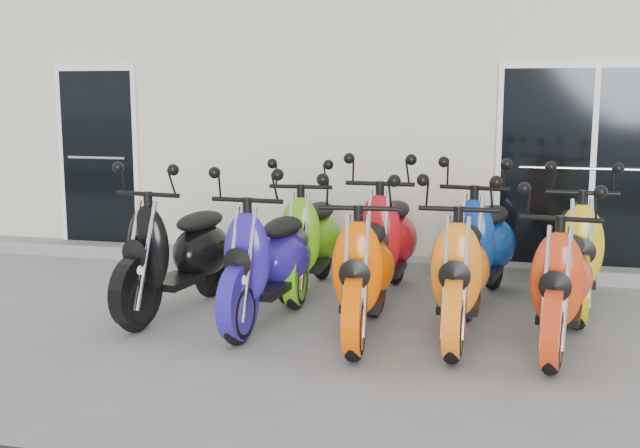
# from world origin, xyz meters

# --- Properties ---
(ground) EXTENTS (80.00, 80.00, 0.00)m
(ground) POSITION_xyz_m (0.00, 0.00, 0.00)
(ground) COLOR gray
(ground) RESTS_ON ground
(building) EXTENTS (14.00, 6.00, 3.20)m
(building) POSITION_xyz_m (0.00, 5.20, 1.60)
(building) COLOR beige
(building) RESTS_ON ground
(roof_cap) EXTENTS (14.20, 6.20, 0.16)m
(roof_cap) POSITION_xyz_m (0.00, 5.20, 3.28)
(roof_cap) COLOR #3F3F42
(roof_cap) RESTS_ON building
(front_step) EXTENTS (14.00, 0.40, 0.15)m
(front_step) POSITION_xyz_m (0.00, 2.02, 0.07)
(front_step) COLOR gray
(front_step) RESTS_ON ground
(door_left) EXTENTS (1.07, 0.08, 2.22)m
(door_left) POSITION_xyz_m (-3.20, 2.17, 1.26)
(door_left) COLOR black
(door_left) RESTS_ON front_step
(door_right) EXTENTS (2.02, 0.08, 2.22)m
(door_right) POSITION_xyz_m (2.60, 2.17, 1.26)
(door_right) COLOR black
(door_right) RESTS_ON front_step
(scooter_front_black) EXTENTS (0.97, 2.01, 1.42)m
(scooter_front_black) POSITION_xyz_m (-1.16, -0.14, 0.71)
(scooter_front_black) COLOR black
(scooter_front_black) RESTS_ON ground
(scooter_front_blue) EXTENTS (0.81, 1.96, 1.42)m
(scooter_front_blue) POSITION_xyz_m (-0.26, -0.25, 0.71)
(scooter_front_blue) COLOR #271A9A
(scooter_front_blue) RESTS_ON ground
(scooter_front_orange_a) EXTENTS (0.85, 1.96, 1.41)m
(scooter_front_orange_a) POSITION_xyz_m (0.62, -0.43, 0.70)
(scooter_front_orange_a) COLOR #FF5A00
(scooter_front_orange_a) RESTS_ON ground
(scooter_front_orange_b) EXTENTS (0.70, 1.91, 1.41)m
(scooter_front_orange_b) POSITION_xyz_m (1.40, -0.29, 0.70)
(scooter_front_orange_b) COLOR orange
(scooter_front_orange_b) RESTS_ON ground
(scooter_front_red) EXTENTS (0.90, 1.92, 1.37)m
(scooter_front_red) POSITION_xyz_m (2.19, -0.39, 0.68)
(scooter_front_red) COLOR red
(scooter_front_red) RESTS_ON ground
(scooter_back_green) EXTENTS (0.76, 1.91, 1.40)m
(scooter_back_green) POSITION_xyz_m (-0.16, 0.86, 0.70)
(scooter_back_green) COLOR #58B213
(scooter_back_green) RESTS_ON ground
(scooter_back_red) EXTENTS (0.72, 1.99, 1.47)m
(scooter_back_red) POSITION_xyz_m (0.62, 0.81, 0.73)
(scooter_back_red) COLOR red
(scooter_back_red) RESTS_ON ground
(scooter_back_blue) EXTENTS (1.01, 2.05, 1.45)m
(scooter_back_blue) POSITION_xyz_m (1.53, 0.82, 0.72)
(scooter_back_blue) COLOR navy
(scooter_back_blue) RESTS_ON ground
(scooter_back_yellow) EXTENTS (0.73, 1.94, 1.42)m
(scooter_back_yellow) POSITION_xyz_m (2.38, 0.84, 0.71)
(scooter_back_yellow) COLOR gold
(scooter_back_yellow) RESTS_ON ground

